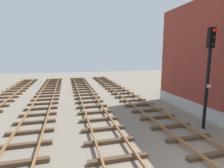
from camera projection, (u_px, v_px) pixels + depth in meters
name	position (u px, v px, depth m)	size (l,w,h in m)	color
signal_mast	(209.00, 67.00, 9.80)	(0.36, 0.40, 5.74)	black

